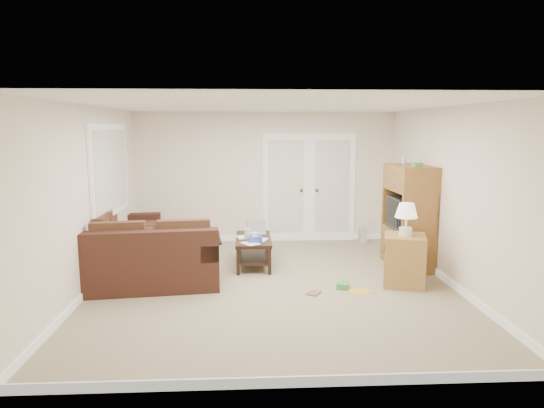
{
  "coord_description": "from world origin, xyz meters",
  "views": [
    {
      "loc": [
        -0.36,
        -6.59,
        2.21
      ],
      "look_at": [
        0.01,
        0.39,
        1.1
      ],
      "focal_mm": 32.0,
      "sensor_mm": 36.0,
      "label": 1
    }
  ],
  "objects": [
    {
      "name": "floor_magazine",
      "position": [
        1.16,
        -0.35,
        0.0
      ],
      "size": [
        0.32,
        0.27,
        0.01
      ],
      "primitive_type": "cube",
      "rotation": [
        0.0,
        0.0,
        0.19
      ],
      "color": "gold",
      "rests_on": "floor"
    },
    {
      "name": "tv_armoire",
      "position": [
        2.2,
        0.83,
        0.82
      ],
      "size": [
        0.59,
        1.03,
        1.74
      ],
      "rotation": [
        0.0,
        0.0,
        0.03
      ],
      "color": "brown",
      "rests_on": "floor"
    },
    {
      "name": "wall_left",
      "position": [
        -2.5,
        0.0,
        1.25
      ],
      "size": [
        0.02,
        5.5,
        2.5
      ],
      "primitive_type": "cube",
      "color": "white",
      "rests_on": "floor"
    },
    {
      "name": "sectional_sofa",
      "position": [
        -2.03,
        0.66,
        0.34
      ],
      "size": [
        2.18,
        2.89,
        0.87
      ],
      "rotation": [
        0.0,
        0.0,
        0.11
      ],
      "color": "#3D2117",
      "rests_on": "floor"
    },
    {
      "name": "wall_right",
      "position": [
        2.5,
        0.0,
        1.25
      ],
      "size": [
        0.02,
        5.5,
        2.5
      ],
      "primitive_type": "cube",
      "color": "white",
      "rests_on": "floor"
    },
    {
      "name": "french_doors",
      "position": [
        0.85,
        2.71,
        1.04
      ],
      "size": [
        1.8,
        0.05,
        2.13
      ],
      "color": "white",
      "rests_on": "floor"
    },
    {
      "name": "floor_book",
      "position": [
        0.46,
        -0.35,
        0.01
      ],
      "size": [
        0.24,
        0.25,
        0.02
      ],
      "primitive_type": "imported",
      "rotation": [
        0.0,
        0.0,
        -0.55
      ],
      "color": "brown",
      "rests_on": "floor"
    },
    {
      "name": "baseboards",
      "position": [
        0.0,
        0.0,
        0.05
      ],
      "size": [
        5.0,
        5.5,
        0.1
      ],
      "primitive_type": null,
      "color": "white",
      "rests_on": "floor"
    },
    {
      "name": "floor",
      "position": [
        0.0,
        0.0,
        0.0
      ],
      "size": [
        5.5,
        5.5,
        0.0
      ],
      "primitive_type": "plane",
      "color": "tan",
      "rests_on": "ground"
    },
    {
      "name": "wall_back",
      "position": [
        0.0,
        2.75,
        1.25
      ],
      "size": [
        5.0,
        0.02,
        2.5
      ],
      "primitive_type": "cube",
      "color": "white",
      "rests_on": "floor"
    },
    {
      "name": "ceiling",
      "position": [
        0.0,
        0.0,
        2.5
      ],
      "size": [
        5.0,
        5.5,
        0.02
      ],
      "primitive_type": "cube",
      "color": "white",
      "rests_on": "wall_back"
    },
    {
      "name": "floor_greenbox",
      "position": [
        0.96,
        -0.19,
        0.04
      ],
      "size": [
        0.2,
        0.24,
        0.08
      ],
      "primitive_type": "cube",
      "rotation": [
        0.0,
        0.0,
        -0.27
      ],
      "color": "#45984A",
      "rests_on": "floor"
    },
    {
      "name": "wall_front",
      "position": [
        0.0,
        -2.75,
        1.25
      ],
      "size": [
        5.0,
        0.02,
        2.5
      ],
      "primitive_type": "cube",
      "color": "white",
      "rests_on": "floor"
    },
    {
      "name": "coffee_table",
      "position": [
        -0.26,
        1.02,
        0.25
      ],
      "size": [
        0.56,
        1.11,
        0.76
      ],
      "rotation": [
        0.0,
        0.0,
        -0.0
      ],
      "color": "black",
      "rests_on": "floor"
    },
    {
      "name": "space_heater",
      "position": [
        1.87,
        2.41,
        0.17
      ],
      "size": [
        0.15,
        0.14,
        0.33
      ],
      "primitive_type": "cube",
      "rotation": [
        0.0,
        0.0,
        0.22
      ],
      "color": "silver",
      "rests_on": "floor"
    },
    {
      "name": "window_left",
      "position": [
        -2.46,
        1.0,
        1.55
      ],
      "size": [
        0.05,
        1.92,
        1.42
      ],
      "color": "white",
      "rests_on": "wall_left"
    },
    {
      "name": "side_cabinet",
      "position": [
        1.85,
        -0.09,
        0.42
      ],
      "size": [
        0.68,
        0.68,
        1.17
      ],
      "rotation": [
        0.0,
        0.0,
        -0.28
      ],
      "color": "#A87E3D",
      "rests_on": "floor"
    }
  ]
}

